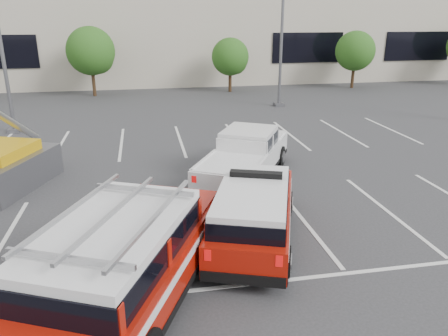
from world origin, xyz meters
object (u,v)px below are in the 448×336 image
Objects in this scene: tree_mid_left at (92,53)px; tree_mid_right at (231,58)px; utility_rig at (0,169)px; light_pole_mid at (282,21)px; tree_right at (356,52)px; ladder_suv at (129,265)px; fire_chief_suv at (254,216)px; white_pickup at (245,161)px; convention_building at (158,24)px.

tree_mid_left is 10.01m from tree_mid_right.
light_pole_mid is at bearing 62.08° from utility_rig.
utility_rig is (-13.51, -11.76, -4.53)m from light_pole_mid.
utility_rig is (-1.60, -17.80, -2.39)m from tree_mid_left.
tree_mid_left is 1.10× the size of tree_right.
tree_right reaches higher than ladder_suv.
ladder_suv is (-3.09, -2.11, 0.19)m from fire_chief_suv.
tree_mid_right is at bearing -0.00° from tree_mid_left.
utility_rig is at bearing 164.83° from fire_chief_suv.
tree_mid_left reaches higher than tree_right.
tree_mid_right is (10.00, -0.00, -0.54)m from tree_mid_left.
tree_mid_left is 20.00m from tree_right.
fire_chief_suv is at bearing -75.61° from tree_mid_left.
tree_mid_right is 18.92m from white_pickup.
tree_mid_left is 0.91× the size of fire_chief_suv.
convention_building is 15.04× the size of tree_mid_right.
fire_chief_suv is at bearing -100.10° from tree_mid_right.
tree_mid_left is 13.53m from light_pole_mid.
convention_building is at bearing 116.57° from tree_mid_right.
utility_rig is at bearing 145.50° from ladder_suv.
tree_mid_right is 23.44m from fire_chief_suv.
white_pickup is at bearing 99.07° from fire_chief_suv.
convention_building is at bearing 113.26° from light_pole_mid.
tree_mid_left is at bearing 105.91° from utility_rig.
white_pickup is at bearing 15.92° from utility_rig.
utility_rig is (-4.41, 7.31, -0.26)m from ladder_suv.
fire_chief_suv is 0.86× the size of ladder_suv.
convention_building is 11.23× the size of fire_chief_suv.
tree_mid_left is (-5.09, -9.82, -1.68)m from convention_building.
tree_mid_right is at bearing 107.52° from light_pole_mid.
utility_rig is at bearing -123.09° from tree_mid_right.
utility_rig is at bearing -155.91° from white_pickup.
convention_building is at bearing 146.63° from tree_right.
ladder_suv is (-17.19, -25.11, -1.86)m from tree_right.
light_pole_mid is 18.47m from utility_rig.
ladder_suv is (-3.91, -6.56, 0.22)m from white_pickup.
white_pickup is (1.64, -28.37, -4.03)m from convention_building.
white_pickup is 1.37× the size of utility_rig.
ladder_suv is (2.81, -25.11, -2.13)m from tree_mid_left.
tree_mid_right is at bearing 77.96° from utility_rig.
tree_right is at bearing 36.77° from light_pole_mid.
light_pole_mid reaches higher than tree_mid_left.
ladder_suv is at bearing -105.97° from tree_mid_right.
tree_mid_right is 0.90× the size of tree_right.
convention_building is 5.86× the size of light_pole_mid.
tree_right reaches higher than white_pickup.
light_pole_mid reaches higher than tree_right.
fire_chief_suv is at bearing -88.59° from convention_building.
fire_chief_suv is at bearing -121.50° from tree_right.
tree_mid_right is (4.91, -9.82, -2.22)m from convention_building.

